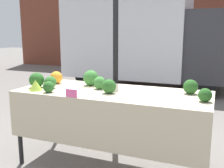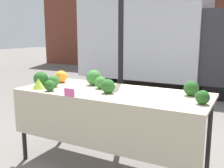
% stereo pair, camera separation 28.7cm
% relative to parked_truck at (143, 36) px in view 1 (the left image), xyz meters
% --- Properties ---
extents(ground_plane, '(40.00, 40.00, 0.00)m').
position_rel_parked_truck_xyz_m(ground_plane, '(0.95, -4.65, -1.43)').
color(ground_plane, slate).
extents(building_facade, '(16.00, 0.60, 4.90)m').
position_rel_parked_truck_xyz_m(building_facade, '(0.95, 3.51, 1.02)').
color(building_facade, brown).
rests_on(building_facade, ground_plane).
extents(tent_pole, '(0.07, 0.07, 2.42)m').
position_rel_parked_truck_xyz_m(tent_pole, '(0.74, -4.01, -0.22)').
color(tent_pole, black).
rests_on(tent_pole, ground_plane).
extents(parked_truck, '(4.40, 2.09, 2.72)m').
position_rel_parked_truck_xyz_m(parked_truck, '(0.00, 0.00, 0.00)').
color(parked_truck, silver).
rests_on(parked_truck, ground_plane).
extents(market_table, '(2.11, 0.86, 0.88)m').
position_rel_parked_truck_xyz_m(market_table, '(0.95, -4.72, -0.66)').
color(market_table, beige).
rests_on(market_table, ground_plane).
extents(orange_cauliflower, '(0.16, 0.16, 0.16)m').
position_rel_parked_truck_xyz_m(orange_cauliflower, '(0.13, -4.50, -0.48)').
color(orange_cauliflower, orange).
rests_on(orange_cauliflower, market_table).
extents(romanesco_head, '(0.15, 0.15, 0.12)m').
position_rel_parked_truck_xyz_m(romanesco_head, '(0.15, -4.93, -0.50)').
color(romanesco_head, '#93B238').
rests_on(romanesco_head, market_table).
extents(broccoli_head_0, '(0.19, 0.19, 0.19)m').
position_rel_parked_truck_xyz_m(broccoli_head_0, '(0.59, -4.44, -0.46)').
color(broccoli_head_0, '#387533').
rests_on(broccoli_head_0, market_table).
extents(broccoli_head_1, '(0.14, 0.14, 0.14)m').
position_rel_parked_truck_xyz_m(broccoli_head_1, '(0.78, -4.59, -0.48)').
color(broccoli_head_1, '#387533').
rests_on(broccoli_head_1, market_table).
extents(broccoli_head_2, '(0.14, 0.14, 0.14)m').
position_rel_parked_truck_xyz_m(broccoli_head_2, '(0.23, -4.76, -0.48)').
color(broccoli_head_2, '#336B2D').
rests_on(broccoli_head_2, market_table).
extents(broccoli_head_3, '(0.12, 0.12, 0.12)m').
position_rel_parked_truck_xyz_m(broccoli_head_3, '(0.34, -4.96, -0.49)').
color(broccoli_head_3, '#285B23').
rests_on(broccoli_head_3, market_table).
extents(broccoli_head_4, '(0.18, 0.18, 0.18)m').
position_rel_parked_truck_xyz_m(broccoli_head_4, '(0.05, -4.79, -0.47)').
color(broccoli_head_4, '#285B23').
rests_on(broccoli_head_4, market_table).
extents(broccoli_head_5, '(0.13, 0.13, 0.13)m').
position_rel_parked_truck_xyz_m(broccoli_head_5, '(1.92, -4.75, -0.49)').
color(broccoli_head_5, '#23511E').
rests_on(broccoli_head_5, market_table).
extents(broccoli_head_6, '(0.15, 0.15, 0.15)m').
position_rel_parked_truck_xyz_m(broccoli_head_6, '(1.76, -4.46, -0.48)').
color(broccoli_head_6, '#23511E').
rests_on(broccoli_head_6, market_table).
extents(broccoli_head_7, '(0.15, 0.15, 0.15)m').
position_rel_parked_truck_xyz_m(broccoli_head_7, '(0.96, -4.76, -0.48)').
color(broccoli_head_7, '#285B23').
rests_on(broccoli_head_7, market_table).
extents(price_sign, '(0.13, 0.01, 0.08)m').
position_rel_parked_truck_xyz_m(price_sign, '(0.68, -5.06, -0.51)').
color(price_sign, '#F45B9E').
rests_on(price_sign, market_table).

